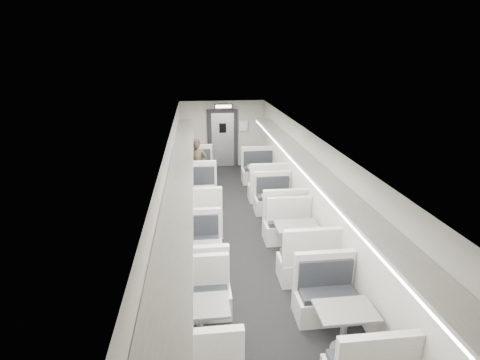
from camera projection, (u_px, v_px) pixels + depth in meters
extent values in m
cube|color=black|center=(243.00, 245.00, 8.35)|extent=(3.00, 12.00, 0.12)
cube|color=silver|center=(244.00, 134.00, 7.54)|extent=(3.00, 12.00, 0.12)
cube|color=#B7B4AC|center=(222.00, 134.00, 13.64)|extent=(3.00, 0.12, 2.40)
cube|color=#B7B4AC|center=(169.00, 196.00, 7.77)|extent=(0.12, 12.00, 2.40)
cube|color=#B7B4AC|center=(315.00, 190.00, 8.12)|extent=(0.12, 12.00, 2.40)
cube|color=#ACA7A2|center=(197.00, 193.00, 10.65)|extent=(1.09, 0.61, 0.46)
cube|color=black|center=(196.00, 183.00, 10.59)|extent=(0.97, 0.49, 0.10)
cube|color=#ACA7A2|center=(196.00, 175.00, 10.25)|extent=(1.09, 0.12, 0.72)
cube|color=#ACA7A2|center=(196.00, 175.00, 12.17)|extent=(1.09, 0.61, 0.46)
cube|color=black|center=(196.00, 167.00, 12.04)|extent=(0.97, 0.49, 0.10)
cube|color=#ACA7A2|center=(196.00, 156.00, 12.18)|extent=(1.09, 0.12, 0.72)
cylinder|color=silver|center=(196.00, 179.00, 11.37)|extent=(0.10, 0.10, 0.71)
cylinder|color=silver|center=(197.00, 190.00, 11.48)|extent=(0.37, 0.37, 0.03)
cube|color=gray|center=(196.00, 167.00, 11.24)|extent=(0.91, 0.62, 0.04)
cube|color=#ACA7A2|center=(197.00, 225.00, 8.66)|extent=(1.13, 0.63, 0.48)
cube|color=black|center=(197.00, 213.00, 8.59)|extent=(1.00, 0.50, 0.11)
cube|color=#ACA7A2|center=(197.00, 204.00, 8.24)|extent=(1.13, 0.13, 0.75)
cube|color=#ACA7A2|center=(197.00, 198.00, 10.22)|extent=(1.13, 0.63, 0.48)
cube|color=black|center=(196.00, 189.00, 10.10)|extent=(1.00, 0.50, 0.11)
cube|color=#ACA7A2|center=(196.00, 174.00, 10.24)|extent=(1.13, 0.13, 0.75)
cylinder|color=silver|center=(197.00, 206.00, 9.40)|extent=(0.11, 0.11, 0.74)
cylinder|color=silver|center=(197.00, 219.00, 9.51)|extent=(0.38, 0.38, 0.03)
cube|color=gray|center=(196.00, 190.00, 9.27)|extent=(0.94, 0.64, 0.04)
cube|color=#ACA7A2|center=(199.00, 294.00, 6.25)|extent=(0.97, 0.54, 0.41)
cube|color=black|center=(199.00, 280.00, 6.20)|extent=(0.86, 0.43, 0.09)
cube|color=#ACA7A2|center=(198.00, 273.00, 5.90)|extent=(0.97, 0.11, 0.64)
cube|color=#ACA7A2|center=(198.00, 251.00, 7.59)|extent=(0.97, 0.54, 0.41)
cube|color=black|center=(198.00, 241.00, 7.48)|extent=(0.86, 0.43, 0.09)
cube|color=#ACA7A2|center=(197.00, 223.00, 7.60)|extent=(0.97, 0.11, 0.64)
cylinder|color=silver|center=(198.00, 265.00, 6.89)|extent=(0.09, 0.09, 0.63)
cylinder|color=silver|center=(199.00, 279.00, 6.98)|extent=(0.33, 0.33, 0.03)
cube|color=gray|center=(198.00, 248.00, 6.77)|extent=(0.80, 0.55, 0.04)
cube|color=black|center=(200.00, 359.00, 4.57)|extent=(0.90, 0.45, 0.10)
cube|color=#ACA7A2|center=(200.00, 355.00, 4.26)|extent=(1.02, 0.12, 0.67)
cube|color=#ACA7A2|center=(199.00, 302.00, 6.04)|extent=(1.02, 0.57, 0.43)
cube|color=black|center=(199.00, 289.00, 5.92)|extent=(0.90, 0.45, 0.10)
cube|color=#ACA7A2|center=(198.00, 265.00, 6.05)|extent=(1.02, 0.12, 0.67)
cylinder|color=silver|center=(200.00, 328.00, 5.30)|extent=(0.10, 0.10, 0.66)
cylinder|color=silver|center=(201.00, 346.00, 5.40)|extent=(0.35, 0.35, 0.03)
cube|color=gray|center=(199.00, 306.00, 5.18)|extent=(0.84, 0.58, 0.04)
cube|color=#ACA7A2|center=(267.00, 192.00, 10.70)|extent=(1.05, 0.58, 0.45)
cube|color=black|center=(267.00, 183.00, 10.64)|extent=(0.93, 0.47, 0.10)
cube|color=#ACA7A2|center=(269.00, 176.00, 10.32)|extent=(1.05, 0.12, 0.69)
cube|color=#ACA7A2|center=(258.00, 176.00, 12.15)|extent=(1.05, 0.58, 0.45)
cube|color=black|center=(258.00, 168.00, 12.04)|extent=(0.93, 0.47, 0.10)
cube|color=#ACA7A2|center=(257.00, 157.00, 12.17)|extent=(1.05, 0.12, 0.69)
cylinder|color=silver|center=(262.00, 180.00, 11.39)|extent=(0.10, 0.10, 0.68)
cylinder|color=silver|center=(262.00, 190.00, 11.49)|extent=(0.36, 0.36, 0.03)
cube|color=gray|center=(263.00, 168.00, 11.26)|extent=(0.87, 0.59, 0.04)
cube|color=#ACA7A2|center=(286.00, 229.00, 8.53)|extent=(0.98, 0.55, 0.42)
cube|color=black|center=(286.00, 218.00, 8.48)|extent=(0.87, 0.44, 0.09)
cube|color=#ACA7A2|center=(289.00, 211.00, 8.17)|extent=(0.98, 0.11, 0.65)
cube|color=#ACA7A2|center=(273.00, 204.00, 9.89)|extent=(0.98, 0.55, 0.42)
cube|color=black|center=(274.00, 196.00, 9.78)|extent=(0.87, 0.44, 0.09)
cube|color=#ACA7A2|center=(272.00, 183.00, 9.90)|extent=(0.98, 0.11, 0.65)
cylinder|color=silver|center=(279.00, 212.00, 9.18)|extent=(0.09, 0.09, 0.64)
cylinder|color=silver|center=(279.00, 223.00, 9.28)|extent=(0.33, 0.33, 0.03)
cube|color=gray|center=(280.00, 198.00, 9.06)|extent=(0.81, 0.56, 0.04)
cube|color=#ACA7A2|center=(307.00, 268.00, 6.95)|extent=(1.05, 0.58, 0.44)
cube|color=black|center=(307.00, 255.00, 6.89)|extent=(0.93, 0.46, 0.10)
cube|color=#ACA7A2|center=(312.00, 247.00, 6.56)|extent=(1.05, 0.12, 0.69)
cube|color=#ACA7A2|center=(287.00, 231.00, 8.40)|extent=(1.05, 0.58, 0.44)
cube|color=black|center=(288.00, 221.00, 8.28)|extent=(0.93, 0.46, 0.10)
cube|color=#ACA7A2|center=(286.00, 204.00, 8.41)|extent=(1.05, 0.12, 0.69)
cylinder|color=silver|center=(296.00, 243.00, 7.63)|extent=(0.10, 0.10, 0.68)
cylinder|color=silver|center=(296.00, 257.00, 7.74)|extent=(0.36, 0.36, 0.03)
cube|color=gray|center=(297.00, 226.00, 7.51)|extent=(0.87, 0.59, 0.04)
cube|color=#ACA7A2|center=(378.00, 359.00, 4.24)|extent=(0.98, 0.11, 0.65)
cube|color=#ACA7A2|center=(326.00, 305.00, 5.95)|extent=(0.98, 0.55, 0.42)
cube|color=black|center=(328.00, 293.00, 5.85)|extent=(0.87, 0.44, 0.09)
cube|color=#ACA7A2|center=(324.00, 270.00, 5.97)|extent=(0.98, 0.11, 0.65)
cylinder|color=silver|center=(344.00, 332.00, 5.24)|extent=(0.09, 0.09, 0.64)
cylinder|color=silver|center=(342.00, 349.00, 5.34)|extent=(0.33, 0.33, 0.03)
cube|color=gray|center=(346.00, 311.00, 5.12)|extent=(0.82, 0.56, 0.04)
imported|color=black|center=(197.00, 167.00, 10.99)|extent=(0.61, 0.41, 1.67)
cube|color=black|center=(178.00, 149.00, 10.92)|extent=(0.02, 1.18, 0.84)
cube|color=black|center=(175.00, 171.00, 8.86)|extent=(0.02, 1.18, 0.84)
cube|color=black|center=(169.00, 208.00, 6.79)|extent=(0.02, 1.18, 0.84)
cube|color=black|center=(159.00, 276.00, 4.73)|extent=(0.02, 1.18, 0.84)
cube|color=#ACA7A2|center=(181.00, 166.00, 7.29)|extent=(0.46, 10.40, 0.05)
cube|color=white|center=(192.00, 168.00, 7.33)|extent=(0.05, 10.20, 0.04)
cube|color=#ACA7A2|center=(307.00, 162.00, 7.57)|extent=(0.46, 10.40, 0.05)
cube|color=white|center=(297.00, 165.00, 7.56)|extent=(0.05, 10.20, 0.04)
cube|color=black|center=(223.00, 139.00, 13.57)|extent=(1.10, 0.10, 2.10)
cube|color=silver|center=(223.00, 140.00, 13.56)|extent=(0.80, 0.05, 1.95)
cube|color=black|center=(223.00, 128.00, 13.38)|extent=(0.25, 0.02, 0.35)
cube|color=black|center=(223.00, 106.00, 12.71)|extent=(0.62, 0.10, 0.16)
cube|color=white|center=(223.00, 106.00, 12.66)|extent=(0.54, 0.02, 0.10)
cube|color=white|center=(243.00, 126.00, 13.49)|extent=(0.32, 0.02, 0.40)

